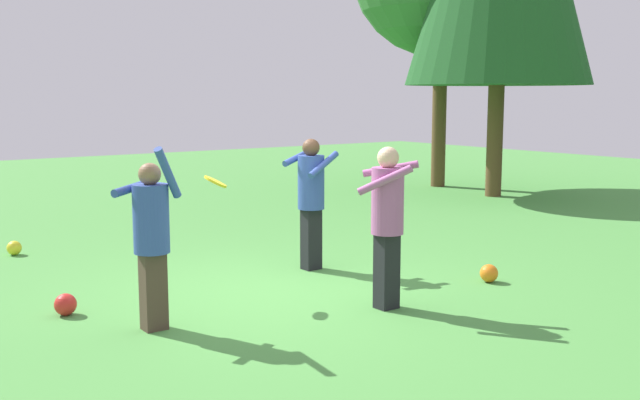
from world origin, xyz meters
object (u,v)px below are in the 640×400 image
object	(u,v)px
person_thrower	(152,231)
person_catcher	(311,192)
frisbee	(215,182)
ball_red	(65,304)
ball_orange	(489,273)
ball_yellow	(14,248)
person_bystander	(387,213)

from	to	relation	value
person_thrower	person_catcher	world-z (taller)	person_thrower
person_catcher	frisbee	size ratio (longest dim) A/B	4.74
ball_red	ball_orange	bearing A→B (deg)	70.31
frisbee	person_catcher	bearing A→B (deg)	106.46
person_thrower	ball_red	distance (m)	1.39
ball_orange	frisbee	bearing A→B (deg)	-114.25
ball_red	ball_yellow	distance (m)	3.35
ball_orange	ball_yellow	distance (m)	6.53
frisbee	person_bystander	bearing A→B (deg)	40.82
person_bystander	ball_red	world-z (taller)	person_bystander
person_thrower	ball_yellow	bearing A→B (deg)	60.57
person_catcher	frisbee	world-z (taller)	person_catcher
person_catcher	frisbee	xyz separation A→B (m)	(0.48, -1.62, 0.29)
person_catcher	person_bystander	world-z (taller)	person_bystander
frisbee	ball_yellow	size ratio (longest dim) A/B	1.75
ball_orange	ball_yellow	bearing A→B (deg)	-139.46
person_catcher	ball_yellow	world-z (taller)	person_catcher
person_bystander	ball_orange	distance (m)	1.95
person_thrower	ball_orange	size ratio (longest dim) A/B	8.13
person_thrower	person_catcher	bearing A→B (deg)	-9.34
person_catcher	ball_red	bearing A→B (deg)	-13.19
ball_red	person_bystander	bearing A→B (deg)	58.57
frisbee	ball_red	world-z (taller)	frisbee
frisbee	ball_orange	xyz separation A→B (m)	(1.33, 2.96, -1.19)
ball_red	ball_yellow	world-z (taller)	ball_red
person_bystander	frisbee	bearing A→B (deg)	0.00
person_thrower	frisbee	size ratio (longest dim) A/B	4.99
person_catcher	person_bystander	bearing A→B (deg)	62.29
person_catcher	ball_orange	world-z (taller)	person_catcher
ball_red	frisbee	bearing A→B (deg)	79.49
person_thrower	ball_red	world-z (taller)	person_thrower
person_thrower	ball_yellow	xyz separation A→B (m)	(-4.29, -0.24, -0.86)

